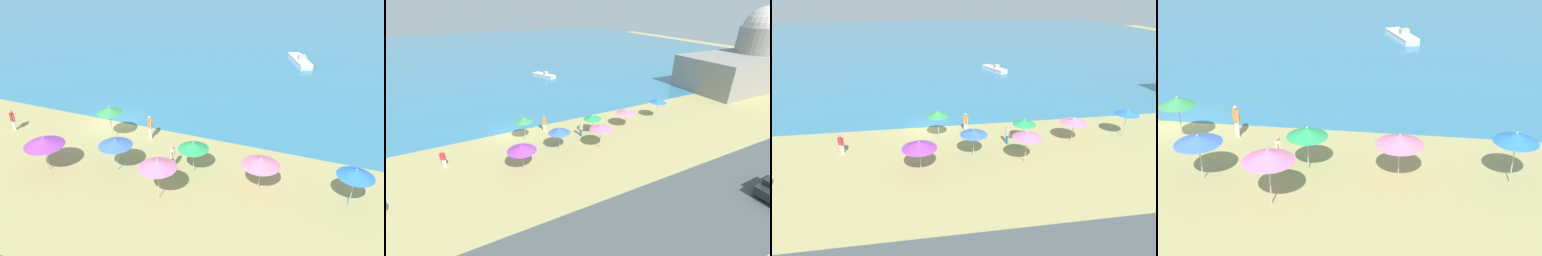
{
  "view_description": "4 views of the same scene",
  "coord_description": "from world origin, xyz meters",
  "views": [
    {
      "loc": [
        14.96,
        -22.47,
        13.46
      ],
      "look_at": [
        6.46,
        -0.73,
        1.06
      ],
      "focal_mm": 35.0,
      "sensor_mm": 36.0,
      "label": 1
    },
    {
      "loc": [
        -4.88,
        -25.85,
        12.94
      ],
      "look_at": [
        5.9,
        -4.86,
        1.31
      ],
      "focal_mm": 24.0,
      "sensor_mm": 36.0,
      "label": 2
    },
    {
      "loc": [
        -0.3,
        -25.81,
        11.69
      ],
      "look_at": [
        3.2,
        -2.41,
        0.8
      ],
      "focal_mm": 28.0,
      "sensor_mm": 36.0,
      "label": 3
    },
    {
      "loc": [
        12.48,
        -23.51,
        11.23
      ],
      "look_at": [
        9.58,
        -1.89,
        1.09
      ],
      "focal_mm": 45.0,
      "sensor_mm": 36.0,
      "label": 4
    }
  ],
  "objects": [
    {
      "name": "bather_2",
      "position": [
        3.48,
        -1.41,
        1.0
      ],
      "size": [
        0.43,
        0.43,
        1.78
      ],
      "color": "silver",
      "rests_on": "ground_plane"
    },
    {
      "name": "beach_umbrella_7",
      "position": [
        7.05,
        -7.37,
        2.26
      ],
      "size": [
        2.15,
        2.15,
        2.56
      ],
      "color": "#B2B2B7",
      "rests_on": "ground_plane"
    },
    {
      "name": "beach_umbrella_2",
      "position": [
        -0.66,
        -7.38,
        2.02
      ],
      "size": [
        2.46,
        2.46,
        2.33
      ],
      "color": "#B2B2B7",
      "rests_on": "ground_plane"
    },
    {
      "name": "bather_1",
      "position": [
        -6.7,
        -4.05,
        0.91
      ],
      "size": [
        0.54,
        0.33,
        1.63
      ],
      "color": "white",
      "rests_on": "ground_plane"
    },
    {
      "name": "beach_umbrella_4",
      "position": [
        7.94,
        -4.29,
        1.88
      ],
      "size": [
        1.91,
        1.91,
        2.16
      ],
      "color": "#B2B2B7",
      "rests_on": "ground_plane"
    },
    {
      "name": "beach_umbrella_3",
      "position": [
        17.08,
        -4.31,
        2.21
      ],
      "size": [
        1.95,
        1.95,
        2.49
      ],
      "color": "#B2B2B7",
      "rests_on": "ground_plane"
    },
    {
      "name": "beach_umbrella_6",
      "position": [
        12.14,
        -4.58,
        1.91
      ],
      "size": [
        2.2,
        2.2,
        2.2
      ],
      "color": "#B2B2B7",
      "rests_on": "ground_plane"
    },
    {
      "name": "harbor_fortress",
      "position": [
        39.87,
        -0.04,
        4.23
      ],
      "size": [
        17.17,
        10.68,
        12.47
      ],
      "color": "gray",
      "rests_on": "ground_plane"
    },
    {
      "name": "bather_3",
      "position": [
        6.53,
        -4.31,
        0.9
      ],
      "size": [
        0.31,
        0.55,
        1.62
      ],
      "color": "#3078C3",
      "rests_on": "ground_plane"
    },
    {
      "name": "beach_umbrella_0",
      "position": [
        0.96,
        -2.55,
        2.33
      ],
      "size": [
        1.86,
        1.86,
        2.62
      ],
      "color": "#B2B2B7",
      "rests_on": "ground_plane"
    },
    {
      "name": "sea",
      "position": [
        0.0,
        55.0,
        0.03
      ],
      "size": [
        150.0,
        110.0,
        0.05
      ],
      "primitive_type": "cube",
      "color": "teal",
      "rests_on": "ground_plane"
    },
    {
      "name": "beach_umbrella_9",
      "position": [
        3.42,
        -5.82,
        1.96
      ],
      "size": [
        2.11,
        2.11,
        2.21
      ],
      "color": "#B2B2B7",
      "rests_on": "ground_plane"
    },
    {
      "name": "ground_plane",
      "position": [
        0.0,
        0.0,
        0.0
      ],
      "size": [
        160.0,
        160.0,
        0.0
      ],
      "primitive_type": "plane",
      "color": "tan"
    },
    {
      "name": "skiff_nearshore",
      "position": [
        11.41,
        20.11,
        0.37
      ],
      "size": [
        3.35,
        5.3,
        1.11
      ],
      "color": "silver",
      "rests_on": "sea"
    }
  ]
}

